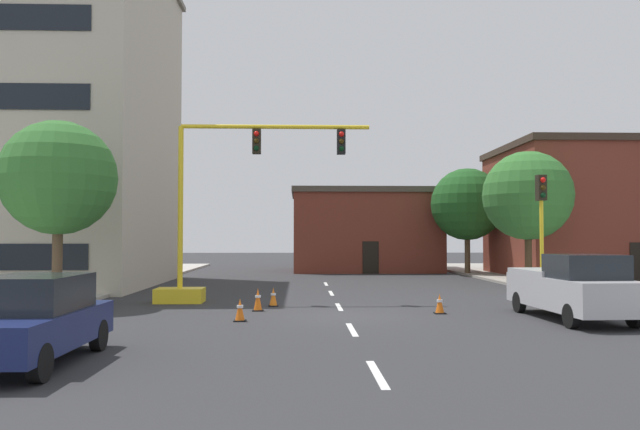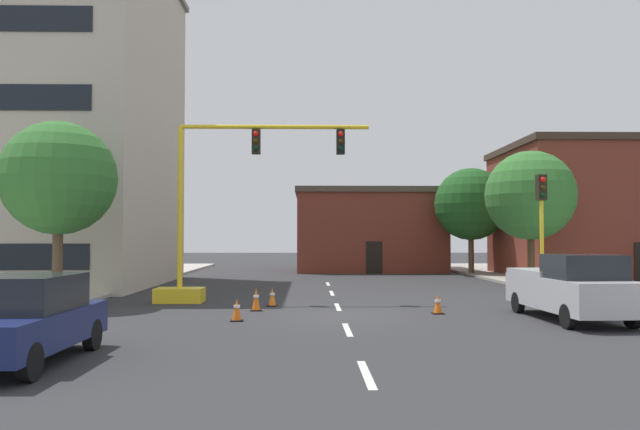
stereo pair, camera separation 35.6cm
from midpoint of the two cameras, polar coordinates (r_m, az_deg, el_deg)
ground_plane at (r=20.21m, az=2.46°, el=-9.10°), size 160.00×160.00×0.00m
sidewalk_left at (r=30.21m, az=-22.69°, el=-6.45°), size 6.00×56.00×0.14m
sidewalk_right at (r=31.21m, az=24.75°, el=-6.28°), size 6.00×56.00×0.14m
lane_stripe_seg_1 at (r=11.85m, az=5.10°, el=-14.14°), size 0.16×2.40×0.01m
lane_stripe_seg_2 at (r=17.24m, az=3.09°, el=-10.31°), size 0.16×2.40×0.01m
lane_stripe_seg_3 at (r=22.69m, az=2.07°, el=-8.31°), size 0.16×2.40×0.01m
lane_stripe_seg_4 at (r=28.15m, az=1.44°, el=-7.08°), size 0.16×2.40×0.01m
lane_stripe_seg_5 at (r=33.63m, az=1.02°, el=-6.25°), size 0.16×2.40×0.01m
building_tall_left at (r=36.71m, az=-25.64°, el=7.63°), size 15.51×13.33×17.01m
building_brick_center at (r=47.14m, az=4.59°, el=-1.38°), size 10.75×8.70×5.98m
building_row_right at (r=43.10m, az=24.29°, el=0.34°), size 11.80×10.18×8.23m
traffic_signal_gantry at (r=24.51m, az=-9.86°, el=-2.69°), size 8.15×1.20×6.83m
traffic_light_pole_right at (r=24.69m, az=19.80°, el=0.51°), size 0.32×0.47×4.80m
tree_right_far at (r=42.45m, az=13.71°, el=0.95°), size 4.73×4.73×7.02m
tree_left_near at (r=24.61m, az=-22.18°, el=3.07°), size 4.11×4.11×6.68m
tree_right_mid at (r=34.11m, az=18.77°, el=1.67°), size 4.59×4.59×6.93m
pickup_truck_silver at (r=20.52m, az=22.19°, el=-6.11°), size 2.20×5.47×1.99m
sedan_navy_near_left at (r=13.78m, az=-24.53°, el=-8.52°), size 1.91×4.52×1.74m
traffic_cone_roadside_a at (r=22.95m, az=-3.90°, el=-7.41°), size 0.36×0.36×0.68m
traffic_cone_roadside_b at (r=21.01m, az=11.08°, el=-7.91°), size 0.36×0.36×0.65m
traffic_cone_roadside_c at (r=21.55m, az=-5.32°, el=-7.64°), size 0.36×0.36×0.77m
traffic_cone_roadside_d at (r=19.02m, az=-7.00°, el=-8.52°), size 0.36×0.36×0.68m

